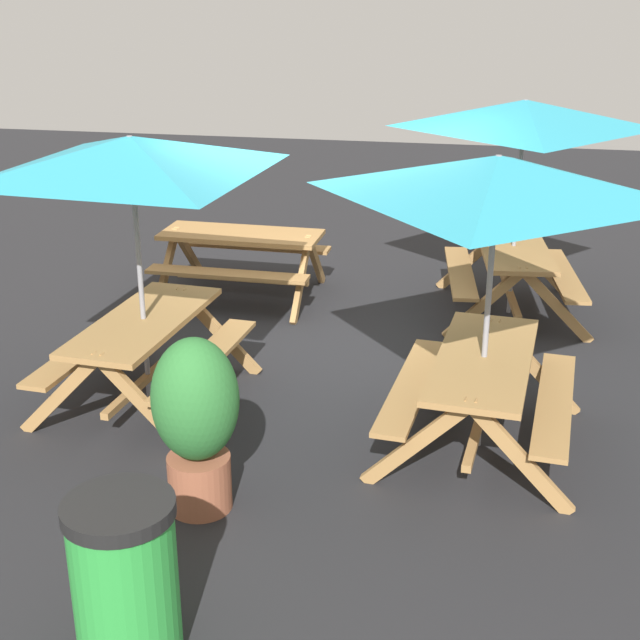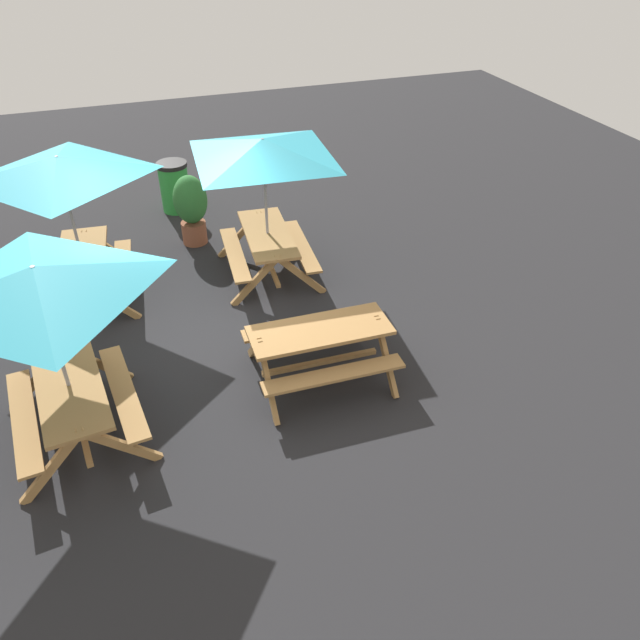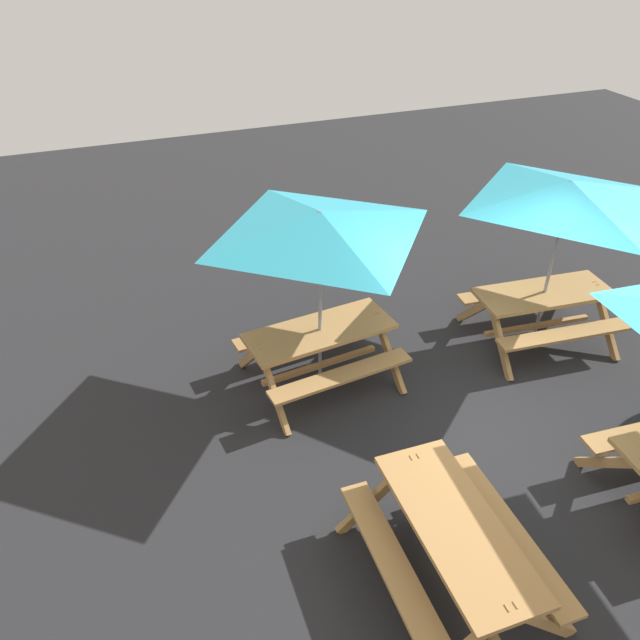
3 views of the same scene
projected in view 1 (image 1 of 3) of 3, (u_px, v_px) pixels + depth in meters
ground_plane at (334, 358)px, 8.64m from camera, size 24.00×24.00×0.00m
picnic_table_0 at (132, 175)px, 7.08m from camera, size 2.82×2.82×2.34m
picnic_table_1 at (523, 131)px, 9.10m from camera, size 2.21×2.21×2.34m
picnic_table_2 at (242, 250)px, 10.10m from camera, size 1.57×1.83×0.81m
picnic_table_3 at (496, 199)px, 6.33m from camera, size 2.17×2.17×2.34m
trash_bin_green at (125, 581)px, 4.69m from camera, size 0.59×0.59×0.98m
potted_plant_0 at (196, 417)px, 5.98m from camera, size 0.59×0.59×1.27m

